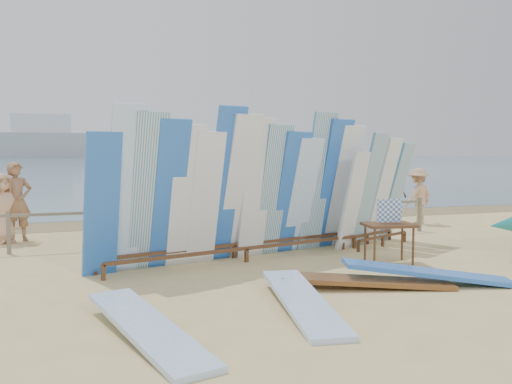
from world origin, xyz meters
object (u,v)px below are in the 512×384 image
object	(u,v)px
flat_board_c	(366,287)
beachgoer_extra_0	(418,196)
vendor_table	(389,242)
beachgoer_1	(17,202)
beach_chair_left	(201,226)
flat_board_b	(303,309)
beachgoer_10	(392,196)
beachgoer_3	(132,203)
beachgoer_8	(308,200)
beach_chair_right	(240,223)
beachgoer_0	(2,208)
flat_board_a	(147,338)
main_surfboard_rack	(240,192)
beachgoer_4	(207,201)
side_surfboard_rack	(376,195)
stroller	(229,220)
flat_board_d	(428,285)

from	to	relation	value
flat_board_c	beachgoer_extra_0	bearing A→B (deg)	-23.32
vendor_table	beachgoer_extra_0	xyz separation A→B (m)	(3.93, 4.63, 0.41)
beachgoer_1	beach_chair_left	bearing A→B (deg)	-30.50
flat_board_c	flat_board_b	distance (m)	1.60
vendor_table	flat_board_c	distance (m)	2.03
beachgoer_10	beachgoer_extra_0	bearing A→B (deg)	-42.18
flat_board_c	beachgoer_3	world-z (taller)	beachgoer_3
beachgoer_extra_0	beachgoer_10	bearing A→B (deg)	-72.63
flat_board_b	beachgoer_extra_0	bearing A→B (deg)	54.04
beachgoer_8	beach_chair_right	bearing A→B (deg)	-50.69
flat_board_c	beachgoer_10	xyz separation A→B (m)	(4.78, 6.74, 0.78)
beachgoer_0	beachgoer_extra_0	xyz separation A→B (m)	(11.14, -0.18, 0.00)
flat_board_c	beachgoer_0	bearing A→B (deg)	60.53
flat_board_a	flat_board_b	bearing A→B (deg)	-1.95
vendor_table	beachgoer_0	world-z (taller)	beachgoer_0
main_surfboard_rack	beachgoer_1	bearing A→B (deg)	125.25
beachgoer_0	beachgoer_4	distance (m)	4.86
beachgoer_3	beachgoer_10	xyz separation A→B (m)	(7.63, -0.52, 0.01)
beach_chair_left	beach_chair_right	size ratio (longest dim) A/B	0.90
beachgoer_8	side_surfboard_rack	bearing A→B (deg)	77.07
side_surfboard_rack	beachgoer_0	size ratio (longest dim) A/B	1.55
beachgoer_10	beachgoer_3	bearing A→B (deg)	-173.58
stroller	beachgoer_0	xyz separation A→B (m)	(-5.20, 0.76, 0.40)
beachgoer_4	beachgoer_3	size ratio (longest dim) A/B	1.10
beachgoer_0	beachgoer_extra_0	world-z (taller)	beachgoer_extra_0
beach_chair_right	beachgoer_4	size ratio (longest dim) A/B	0.54
flat_board_b	beachgoer_1	xyz separation A→B (m)	(-4.16, 7.23, 0.94)
beachgoer_1	flat_board_c	bearing A→B (deg)	-72.72
flat_board_c	beachgoer_1	bearing A→B (deg)	58.21
beach_chair_right	beachgoer_0	bearing A→B (deg)	147.51
beachgoer_10	stroller	bearing A→B (deg)	-157.15
beach_chair_right	stroller	bearing A→B (deg)	-163.29
beachgoer_10	beachgoer_8	bearing A→B (deg)	-148.12
flat_board_d	beachgoer_3	xyz separation A→B (m)	(-3.88, 7.43, 0.77)
beach_chair_left	beach_chair_right	world-z (taller)	beach_chair_right
beach_chair_left	beachgoer_3	bearing A→B (deg)	134.18
beachgoer_extra_0	stroller	bearing A→B (deg)	-14.60
beachgoer_8	beachgoer_4	world-z (taller)	beachgoer_8
flat_board_c	beachgoer_1	world-z (taller)	beachgoer_1
main_surfboard_rack	beachgoer_10	bearing A→B (deg)	20.42
flat_board_d	beachgoer_1	bearing A→B (deg)	62.95
beach_chair_right	beachgoer_4	xyz separation A→B (m)	(-0.77, 0.38, 0.58)
side_surfboard_rack	beachgoer_8	xyz separation A→B (m)	(-0.73, 2.12, -0.28)
side_surfboard_rack	flat_board_a	xyz separation A→B (m)	(-5.69, -4.52, -1.15)
main_surfboard_rack	vendor_table	bearing A→B (deg)	-38.72
beachgoer_extra_0	beachgoer_3	xyz separation A→B (m)	(-8.12, 1.15, -0.05)
main_surfboard_rack	beachgoer_extra_0	xyz separation A→B (m)	(6.50, 3.42, -0.51)
flat_board_d	beachgoer_0	xyz separation A→B (m)	(-6.90, 6.45, 0.82)
flat_board_d	flat_board_a	bearing A→B (deg)	121.18
side_surfboard_rack	flat_board_a	world-z (taller)	side_surfboard_rack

